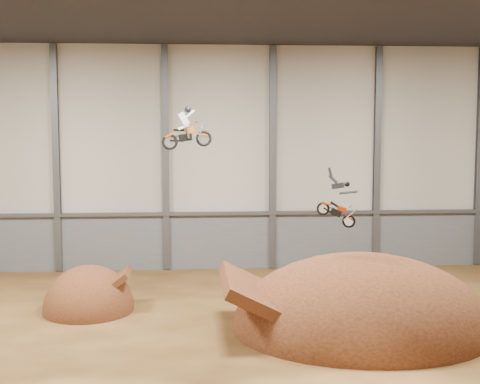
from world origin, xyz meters
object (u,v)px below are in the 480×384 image
Objects in this scene: takeoff_ramp at (89,310)px; landing_ramp at (361,329)px; fmx_rider_a at (188,125)px; fmx_rider_b at (333,197)px.

takeoff_ramp is 0.44× the size of landing_ramp.
fmx_rider_a is 0.98× the size of fmx_rider_b.
fmx_rider_a is at bearing -11.41° from takeoff_ramp.
fmx_rider_b is (6.30, -3.29, -3.10)m from fmx_rider_a.
takeoff_ramp is 2.14× the size of fmx_rider_b.
fmx_rider_a reaches higher than fmx_rider_b.
fmx_rider_b is at bearing -20.87° from takeoff_ramp.
landing_ramp is at bearing -17.28° from takeoff_ramp.
landing_ramp is 4.97× the size of fmx_rider_a.
fmx_rider_b is (11.23, -4.28, 5.97)m from takeoff_ramp.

